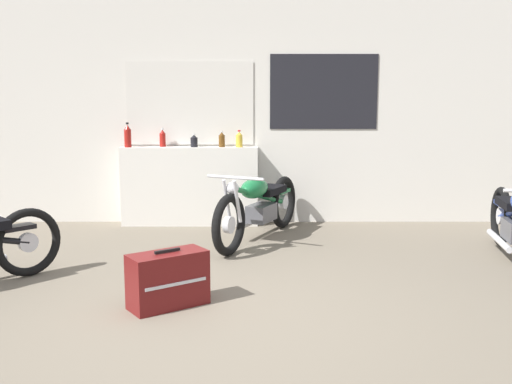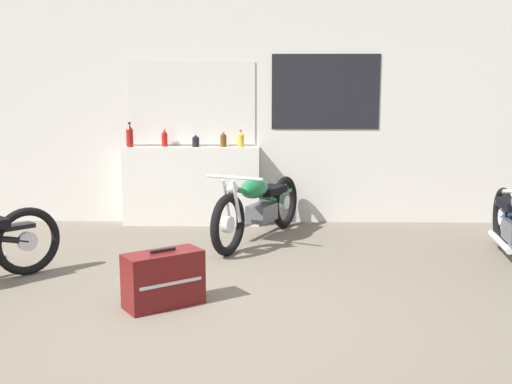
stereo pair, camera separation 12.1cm
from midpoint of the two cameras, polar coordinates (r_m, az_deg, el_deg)
name	(u,v)px [view 2 (the right image)]	position (r m, az deg, el deg)	size (l,w,h in m)	color
ground_plane	(201,325)	(4.37, -4.43, -12.54)	(24.00, 24.00, 0.00)	#706656
wall_back	(231,112)	(7.60, -1.98, 7.62)	(10.00, 0.07, 2.80)	silver
sill_counter	(192,186)	(7.54, -5.68, 0.59)	(1.70, 0.28, 0.98)	silver
bottle_leftmost	(130,136)	(7.56, -11.49, 5.24)	(0.09, 0.09, 0.30)	maroon
bottle_left_center	(164,138)	(7.57, -8.26, 5.08)	(0.07, 0.07, 0.23)	maroon
bottle_center	(196,141)	(7.46, -5.30, 4.85)	(0.09, 0.09, 0.16)	black
bottle_right_center	(223,140)	(7.43, -2.66, 5.00)	(0.08, 0.08, 0.20)	#5B3814
bottle_rightmost	(241,140)	(7.39, -1.00, 5.01)	(0.08, 0.08, 0.21)	gold
motorcycle_green	(259,206)	(6.68, 0.80, -1.30)	(1.02, 1.91, 0.80)	black
hard_case_darkred	(163,279)	(4.71, -8.07, -8.20)	(0.64, 0.56, 0.45)	maroon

